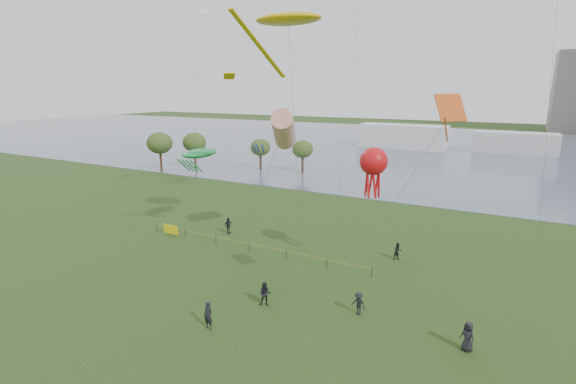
% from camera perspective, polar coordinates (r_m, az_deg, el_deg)
% --- Properties ---
extents(ground_plane, '(400.00, 400.00, 0.00)m').
position_cam_1_polar(ground_plane, '(25.24, -11.83, -23.05)').
color(ground_plane, '#1A3210').
extents(lake, '(400.00, 120.00, 0.08)m').
position_cam_1_polar(lake, '(116.81, 21.63, 5.56)').
color(lake, slate).
rests_on(lake, ground_plane).
extents(pavilion_left, '(22.00, 8.00, 6.00)m').
position_cam_1_polar(pavilion_left, '(113.61, 15.40, 7.34)').
color(pavilion_left, silver).
rests_on(pavilion_left, ground_plane).
extents(pavilion_right, '(18.00, 7.00, 5.00)m').
position_cam_1_polar(pavilion_right, '(113.74, 28.63, 5.90)').
color(pavilion_right, silver).
rests_on(pavilion_right, ground_plane).
extents(trees, '(27.96, 15.89, 7.32)m').
position_cam_1_polar(trees, '(79.70, -10.08, 6.36)').
color(trees, '#3B241B').
rests_on(trees, ground_plane).
extents(fence, '(24.07, 0.07, 1.05)m').
position_cam_1_polar(fence, '(43.67, -12.04, -5.79)').
color(fence, black).
rests_on(fence, ground_plane).
extents(spectator_a, '(1.06, 0.97, 1.77)m').
position_cam_1_polar(spectator_a, '(30.51, -3.16, -13.78)').
color(spectator_a, black).
rests_on(spectator_a, ground_plane).
extents(spectator_b, '(1.15, 0.80, 1.63)m').
position_cam_1_polar(spectator_b, '(29.84, 9.62, -14.80)').
color(spectator_b, black).
rests_on(spectator_b, ground_plane).
extents(spectator_c, '(0.65, 1.09, 1.74)m').
position_cam_1_polar(spectator_c, '(45.11, -8.19, -4.55)').
color(spectator_c, black).
rests_on(spectator_c, ground_plane).
extents(spectator_d, '(1.07, 0.98, 1.84)m').
position_cam_1_polar(spectator_d, '(27.99, 23.36, -17.68)').
color(spectator_d, black).
rests_on(spectator_d, ground_plane).
extents(spectator_f, '(0.70, 0.48, 1.87)m').
position_cam_1_polar(spectator_f, '(28.33, -10.85, -16.26)').
color(spectator_f, black).
rests_on(spectator_f, ground_plane).
extents(spectator_g, '(0.97, 0.96, 1.58)m').
position_cam_1_polar(spectator_g, '(39.31, 14.78, -7.85)').
color(spectator_g, black).
rests_on(spectator_g, ground_plane).
extents(kite_stingray, '(5.63, 10.24, 20.82)m').
position_cam_1_polar(kite_stingray, '(35.35, -0.08, 22.49)').
color(kite_stingray, '#3F3F42').
extents(kite_windsock, '(7.33, 5.21, 13.53)m').
position_cam_1_polar(kite_windsock, '(36.90, -0.62, 8.48)').
color(kite_windsock, '#3F3F42').
extents(kite_creature, '(3.36, 7.83, 9.13)m').
position_cam_1_polar(kite_creature, '(43.54, -12.02, 5.17)').
color(kite_creature, '#3F3F42').
extents(kite_octopus, '(2.20, 6.49, 10.66)m').
position_cam_1_polar(kite_octopus, '(33.34, 11.63, 4.01)').
color(kite_octopus, '#3F3F42').
extents(kite_delta, '(6.61, 12.48, 14.83)m').
position_cam_1_polar(kite_delta, '(21.93, 20.39, 8.97)').
color(kite_delta, '#3F3F42').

